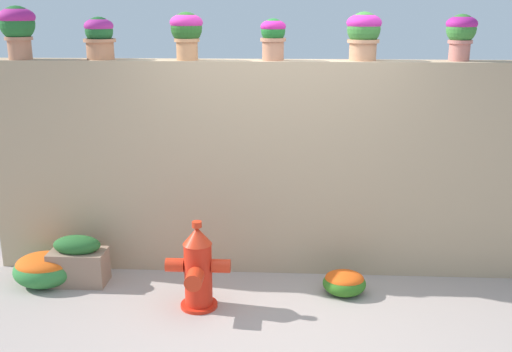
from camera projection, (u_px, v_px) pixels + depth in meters
name	position (u px, v px, depth m)	size (l,w,h in m)	color
ground_plane	(274.00, 318.00, 4.99)	(24.00, 24.00, 0.00)	#A4958D
stone_wall	(278.00, 168.00, 5.71)	(5.47, 0.31, 2.04)	tan
potted_plant_0	(17.00, 26.00, 5.45)	(0.33, 0.33, 0.48)	#B57456
potted_plant_1	(99.00, 36.00, 5.48)	(0.30, 0.30, 0.38)	#BA7853
potted_plant_2	(187.00, 30.00, 5.37)	(0.30, 0.30, 0.43)	#BA7D51
potted_plant_3	(273.00, 36.00, 5.36)	(0.23, 0.23, 0.37)	#B27456
potted_plant_4	(364.00, 32.00, 5.34)	(0.31, 0.31, 0.43)	tan
potted_plant_5	(461.00, 32.00, 5.31)	(0.27, 0.27, 0.41)	#BE6F63
fire_hydrant	(198.00, 270.00, 5.08)	(0.55, 0.45, 0.78)	red
flower_bush_left	(44.00, 268.00, 5.57)	(0.57, 0.52, 0.30)	#327C39
flower_bush_right	(344.00, 282.00, 5.39)	(0.39, 0.35, 0.22)	#33701F
planter_box	(78.00, 261.00, 5.56)	(0.52, 0.29, 0.47)	#92725D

